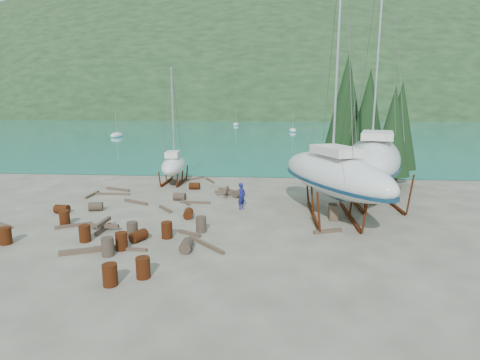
# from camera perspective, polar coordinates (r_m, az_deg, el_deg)

# --- Properties ---
(ground) EXTENTS (600.00, 600.00, 0.00)m
(ground) POSITION_cam_1_polar(r_m,az_deg,el_deg) (22.50, -6.56, -6.73)
(ground) COLOR #5A5447
(ground) RESTS_ON ground
(bay_water) EXTENTS (700.00, 700.00, 0.00)m
(bay_water) POSITION_cam_1_polar(r_m,az_deg,el_deg) (336.07, 4.07, 10.09)
(bay_water) COLOR teal
(bay_water) RESTS_ON ground
(far_hill) EXTENTS (800.00, 360.00, 110.00)m
(far_hill) POSITION_cam_1_polar(r_m,az_deg,el_deg) (341.07, 4.08, 10.10)
(far_hill) COLOR black
(far_hill) RESTS_ON ground
(far_house_left) EXTENTS (6.60, 5.60, 5.60)m
(far_house_left) POSITION_cam_1_polar(r_m,az_deg,el_deg) (220.59, -12.40, 10.00)
(far_house_left) COLOR beige
(far_house_left) RESTS_ON ground
(far_house_center) EXTENTS (6.60, 5.60, 5.60)m
(far_house_center) POSITION_cam_1_polar(r_m,az_deg,el_deg) (212.40, -1.86, 10.21)
(far_house_center) COLOR beige
(far_house_center) RESTS_ON ground
(far_house_right) EXTENTS (6.60, 5.60, 5.60)m
(far_house_right) POSITION_cam_1_polar(r_m,az_deg,el_deg) (212.57, 11.87, 9.98)
(far_house_right) COLOR beige
(far_house_right) RESTS_ON ground
(cypress_near_right) EXTENTS (3.60, 3.60, 10.00)m
(cypress_near_right) POSITION_cam_1_polar(r_m,az_deg,el_deg) (34.00, 18.93, 8.77)
(cypress_near_right) COLOR black
(cypress_near_right) RESTS_ON ground
(cypress_mid_right) EXTENTS (3.06, 3.06, 8.50)m
(cypress_mid_right) POSITION_cam_1_polar(r_m,az_deg,el_deg) (32.52, 22.26, 6.91)
(cypress_mid_right) COLOR black
(cypress_mid_right) RESTS_ON ground
(cypress_back_left) EXTENTS (4.14, 4.14, 11.50)m
(cypress_back_left) POSITION_cam_1_polar(r_m,az_deg,el_deg) (35.61, 15.86, 10.44)
(cypress_back_left) COLOR black
(cypress_back_left) RESTS_ON ground
(cypress_far_right) EXTENTS (3.24, 3.24, 9.00)m
(cypress_far_right) POSITION_cam_1_polar(r_m,az_deg,el_deg) (35.81, 23.18, 7.64)
(cypress_far_right) COLOR black
(cypress_far_right) RESTS_ON ground
(moored_boat_left) EXTENTS (2.00, 5.00, 6.05)m
(moored_boat_left) POSITION_cam_1_polar(r_m,az_deg,el_deg) (88.18, -18.28, 6.47)
(moored_boat_left) COLOR silver
(moored_boat_left) RESTS_ON ground
(moored_boat_mid) EXTENTS (2.00, 5.00, 6.05)m
(moored_boat_mid) POSITION_cam_1_polar(r_m,az_deg,el_deg) (101.34, 8.02, 7.48)
(moored_boat_mid) COLOR silver
(moored_boat_mid) RESTS_ON ground
(moored_boat_far) EXTENTS (2.00, 5.00, 6.05)m
(moored_boat_far) POSITION_cam_1_polar(r_m,az_deg,el_deg) (131.71, -0.63, 8.45)
(moored_boat_far) COLOR silver
(moored_boat_far) RESTS_ON ground
(large_sailboat_near) EXTENTS (7.29, 11.41, 17.38)m
(large_sailboat_near) POSITION_cam_1_polar(r_m,az_deg,el_deg) (23.78, 14.05, 0.94)
(large_sailboat_near) COLOR silver
(large_sailboat_near) RESTS_ON ground
(large_sailboat_far) EXTENTS (6.91, 13.02, 19.76)m
(large_sailboat_far) POSITION_cam_1_polar(r_m,az_deg,el_deg) (28.50, 19.65, 3.15)
(large_sailboat_far) COLOR silver
(large_sailboat_far) RESTS_ON ground
(small_sailboat_shore) EXTENTS (2.69, 6.52, 10.15)m
(small_sailboat_shore) POSITION_cam_1_polar(r_m,az_deg,el_deg) (34.11, -10.07, 2.26)
(small_sailboat_shore) COLOR silver
(small_sailboat_shore) RESTS_ON ground
(worker) EXTENTS (0.68, 0.78, 1.81)m
(worker) POSITION_cam_1_polar(r_m,az_deg,el_deg) (25.35, 0.26, -2.47)
(worker) COLOR navy
(worker) RESTS_ON ground
(drum_0) EXTENTS (0.58, 0.58, 0.88)m
(drum_0) POSITION_cam_1_polar(r_m,az_deg,el_deg) (22.57, -32.13, -7.22)
(drum_0) COLOR #612A10
(drum_0) RESTS_ON ground
(drum_1) EXTENTS (0.59, 0.89, 0.58)m
(drum_1) POSITION_cam_1_polar(r_m,az_deg,el_deg) (18.51, -8.17, -9.87)
(drum_1) COLOR #2D2823
(drum_1) RESTS_ON ground
(drum_2) EXTENTS (0.90, 0.61, 0.58)m
(drum_2) POSITION_cam_1_polar(r_m,az_deg,el_deg) (27.11, -25.50, -4.02)
(drum_2) COLOR #612A10
(drum_2) RESTS_ON ground
(drum_3) EXTENTS (0.58, 0.58, 0.88)m
(drum_3) POSITION_cam_1_polar(r_m,az_deg,el_deg) (16.15, -14.55, -12.80)
(drum_3) COLOR #612A10
(drum_3) RESTS_ON ground
(drum_4) EXTENTS (0.89, 0.60, 0.58)m
(drum_4) POSITION_cam_1_polar(r_m,az_deg,el_deg) (31.65, -6.94, -0.91)
(drum_4) COLOR #612A10
(drum_4) RESTS_ON ground
(drum_5) EXTENTS (0.58, 0.58, 0.88)m
(drum_5) POSITION_cam_1_polar(r_m,az_deg,el_deg) (20.83, -16.07, -7.33)
(drum_5) COLOR #2D2823
(drum_5) RESTS_ON ground
(drum_6) EXTENTS (0.69, 0.95, 0.58)m
(drum_6) POSITION_cam_1_polar(r_m,az_deg,el_deg) (23.72, -7.88, -5.08)
(drum_6) COLOR #612A10
(drum_6) RESTS_ON ground
(drum_7) EXTENTS (0.58, 0.58, 0.88)m
(drum_7) POSITION_cam_1_polar(r_m,az_deg,el_deg) (15.90, -19.19, -13.49)
(drum_7) COLOR #612A10
(drum_7) RESTS_ON ground
(drum_8) EXTENTS (0.58, 0.58, 0.88)m
(drum_8) POSITION_cam_1_polar(r_m,az_deg,el_deg) (24.38, -25.16, -5.26)
(drum_8) COLOR #612A10
(drum_8) RESTS_ON ground
(drum_9) EXTENTS (0.93, 0.66, 0.58)m
(drum_9) POSITION_cam_1_polar(r_m,az_deg,el_deg) (28.13, -9.19, -2.52)
(drum_9) COLOR #2D2823
(drum_9) RESTS_ON ground
(drum_10) EXTENTS (0.58, 0.58, 0.88)m
(drum_10) POSITION_cam_1_polar(r_m,az_deg,el_deg) (19.34, -17.61, -8.88)
(drum_10) COLOR #612A10
(drum_10) RESTS_ON ground
(drum_11) EXTENTS (1.00, 1.05, 0.58)m
(drum_11) POSITION_cam_1_polar(r_m,az_deg,el_deg) (28.73, -0.21, -2.08)
(drum_11) COLOR #2D2823
(drum_11) RESTS_ON ground
(drum_12) EXTENTS (0.91, 1.05, 0.58)m
(drum_12) POSITION_cam_1_polar(r_m,az_deg,el_deg) (20.32, -15.18, -8.20)
(drum_12) COLOR #612A10
(drum_12) RESTS_ON ground
(drum_13) EXTENTS (0.58, 0.58, 0.88)m
(drum_13) POSITION_cam_1_polar(r_m,az_deg,el_deg) (21.10, -22.56, -7.53)
(drum_13) COLOR #612A10
(drum_13) RESTS_ON ground
(drum_14) EXTENTS (0.58, 0.58, 0.88)m
(drum_14) POSITION_cam_1_polar(r_m,az_deg,el_deg) (20.40, -11.08, -7.49)
(drum_14) COLOR #612A10
(drum_14) RESTS_ON ground
(drum_15) EXTENTS (1.00, 0.78, 0.58)m
(drum_15) POSITION_cam_1_polar(r_m,az_deg,el_deg) (26.90, -21.12, -3.78)
(drum_15) COLOR #2D2823
(drum_15) RESTS_ON ground
(drum_16) EXTENTS (0.58, 0.58, 0.88)m
(drum_16) POSITION_cam_1_polar(r_m,az_deg,el_deg) (18.81, -19.50, -9.58)
(drum_16) COLOR #2D2823
(drum_16) RESTS_ON ground
(drum_17) EXTENTS (0.58, 0.58, 0.88)m
(drum_17) POSITION_cam_1_polar(r_m,az_deg,el_deg) (21.06, -5.94, -6.73)
(drum_17) COLOR #2D2823
(drum_17) RESTS_ON ground
(timber_0) EXTENTS (1.99, 2.38, 0.14)m
(timber_0) POSITION_cam_1_polar(r_m,az_deg,el_deg) (35.74, -7.31, 0.13)
(timber_0) COLOR brown
(timber_0) RESTS_ON ground
(timber_1) EXTENTS (1.65, 0.77, 0.19)m
(timber_1) POSITION_cam_1_polar(r_m,az_deg,el_deg) (21.47, 13.22, -7.59)
(timber_1) COLOR brown
(timber_1) RESTS_ON ground
(timber_2) EXTENTS (2.31, 0.98, 0.19)m
(timber_2) POSITION_cam_1_polar(r_m,az_deg,el_deg) (32.69, -18.12, -1.35)
(timber_2) COLOR brown
(timber_2) RESTS_ON ground
(timber_3) EXTENTS (2.71, 0.26, 0.15)m
(timber_3) POSITION_cam_1_polar(r_m,az_deg,el_deg) (19.44, -17.78, -9.94)
(timber_3) COLOR brown
(timber_3) RESTS_ON ground
(timber_4) EXTENTS (1.26, 1.45, 0.17)m
(timber_4) POSITION_cam_1_polar(r_m,az_deg,el_deg) (25.75, -11.29, -4.36)
(timber_4) COLOR brown
(timber_4) RESTS_ON ground
(timber_5) EXTENTS (2.14, 2.16, 0.16)m
(timber_5) POSITION_cam_1_polar(r_m,az_deg,el_deg) (19.10, -5.19, -9.78)
(timber_5) COLOR brown
(timber_5) RESTS_ON ground
(timber_6) EXTENTS (1.69, 1.30, 0.19)m
(timber_6) POSITION_cam_1_polar(r_m,az_deg,el_deg) (30.75, -1.91, -1.56)
(timber_6) COLOR brown
(timber_6) RESTS_ON ground
(timber_7) EXTENTS (1.41, 0.88, 0.17)m
(timber_7) POSITION_cam_1_polar(r_m,az_deg,el_deg) (20.76, -7.71, -8.07)
(timber_7) COLOR brown
(timber_7) RESTS_ON ground
(timber_8) EXTENTS (2.07, 1.21, 0.19)m
(timber_8) POSITION_cam_1_polar(r_m,az_deg,el_deg) (28.05, -15.60, -3.25)
(timber_8) COLOR brown
(timber_8) RESTS_ON ground
(timber_9) EXTENTS (1.24, 2.23, 0.15)m
(timber_9) POSITION_cam_1_polar(r_m,az_deg,el_deg) (34.98, -4.60, -0.05)
(timber_9) COLOR brown
(timber_9) RESTS_ON ground
(timber_10) EXTENTS (1.46, 2.03, 0.16)m
(timber_10) POSITION_cam_1_polar(r_m,az_deg,el_deg) (27.66, -8.63, -3.18)
(timber_10) COLOR brown
(timber_10) RESTS_ON ground
(timber_11) EXTENTS (2.22, 0.17, 0.15)m
(timber_11) POSITION_cam_1_polar(r_m,az_deg,el_deg) (27.16, -6.85, -3.41)
(timber_11) COLOR brown
(timber_11) RESTS_ON ground
(timber_12) EXTENTS (1.82, 1.22, 0.17)m
(timber_12) POSITION_cam_1_polar(r_m,az_deg,el_deg) (23.95, -23.99, -6.33)
(timber_12) COLOR brown
(timber_12) RESTS_ON ground
(timber_15) EXTENTS (2.86, 0.16, 0.15)m
(timber_15) POSITION_cam_1_polar(r_m,az_deg,el_deg) (31.23, -18.90, -2.02)
(timber_15) COLOR brown
(timber_15) RESTS_ON ground
(timber_16) EXTENTS (2.75, 1.33, 0.23)m
(timber_16) POSITION_cam_1_polar(r_m,az_deg,el_deg) (19.63, -21.69, -9.88)
(timber_16) COLOR brown
(timber_16) RESTS_ON ground
(timber_17) EXTENTS (0.19, 2.22, 0.16)m
(timber_17) POSITION_cam_1_polar(r_m,az_deg,el_deg) (31.45, -21.63, -2.10)
(timber_17) COLOR brown
(timber_17) RESTS_ON ground
(timber_pile_fore) EXTENTS (1.80, 1.80, 0.60)m
(timber_pile_fore) POSITION_cam_1_polar(r_m,az_deg,el_deg) (22.48, -20.15, -6.58)
(timber_pile_fore) COLOR brown
(timber_pile_fore) RESTS_ON ground
(timber_pile_aft) EXTENTS (1.80, 1.80, 0.60)m
(timber_pile_aft) POSITION_cam_1_polar(r_m,az_deg,el_deg) (29.20, -2.10, -1.84)
(timber_pile_aft) COLOR brown
(timber_pile_aft) RESTS_ON ground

